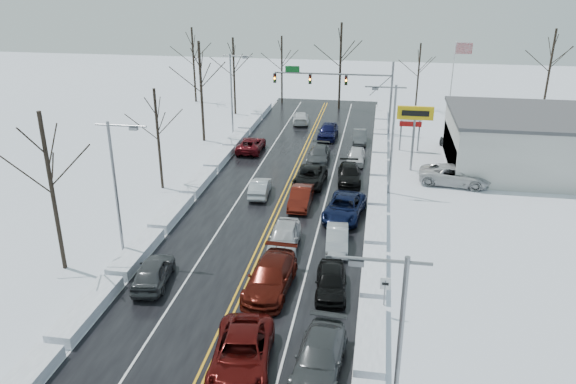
% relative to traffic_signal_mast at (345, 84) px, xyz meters
% --- Properties ---
extents(ground, '(160.00, 160.00, 0.00)m').
position_rel_traffic_signal_mast_xyz_m(ground, '(-3.45, -27.99, -5.48)').
color(ground, silver).
rests_on(ground, ground).
extents(road_surface, '(14.00, 84.00, 0.01)m').
position_rel_traffic_signal_mast_xyz_m(road_surface, '(-3.45, -25.99, -5.47)').
color(road_surface, black).
rests_on(road_surface, ground).
extents(snow_bank_left, '(1.45, 72.00, 0.68)m').
position_rel_traffic_signal_mast_xyz_m(snow_bank_left, '(-11.05, -25.99, -5.48)').
color(snow_bank_left, white).
rests_on(snow_bank_left, ground).
extents(snow_bank_right, '(1.45, 72.00, 0.68)m').
position_rel_traffic_signal_mast_xyz_m(snow_bank_right, '(4.15, -25.99, -5.48)').
color(snow_bank_right, white).
rests_on(snow_bank_right, ground).
extents(traffic_signal_mast, '(13.28, 0.39, 8.00)m').
position_rel_traffic_signal_mast_xyz_m(traffic_signal_mast, '(0.00, 0.00, 0.00)').
color(traffic_signal_mast, slate).
rests_on(traffic_signal_mast, ground).
extents(tires_plus_sign, '(3.20, 0.34, 6.00)m').
position_rel_traffic_signal_mast_xyz_m(tires_plus_sign, '(7.05, -12.00, -0.49)').
color(tires_plus_sign, slate).
rests_on(tires_plus_sign, ground).
extents(used_vehicles_sign, '(2.20, 0.22, 4.65)m').
position_rel_traffic_signal_mast_xyz_m(used_vehicles_sign, '(7.05, -5.99, -2.16)').
color(used_vehicles_sign, slate).
rests_on(used_vehicles_sign, ground).
extents(speed_limit_sign, '(0.55, 0.09, 2.35)m').
position_rel_traffic_signal_mast_xyz_m(speed_limit_sign, '(4.75, -35.99, -3.84)').
color(speed_limit_sign, slate).
rests_on(speed_limit_sign, ground).
extents(flagpole, '(1.87, 1.20, 10.00)m').
position_rel_traffic_signal_mast_xyz_m(flagpole, '(11.72, 2.01, 0.45)').
color(flagpole, silver).
rests_on(flagpole, ground).
extents(dealership_building, '(20.40, 12.40, 5.30)m').
position_rel_traffic_signal_mast_xyz_m(dealership_building, '(20.53, -9.99, -2.82)').
color(dealership_building, beige).
rests_on(dealership_building, ground).
extents(streetlight_se, '(3.20, 0.25, 9.00)m').
position_rel_traffic_signal_mast_xyz_m(streetlight_se, '(4.85, -45.99, -0.17)').
color(streetlight_se, slate).
rests_on(streetlight_se, ground).
extents(streetlight_ne, '(3.20, 0.25, 9.00)m').
position_rel_traffic_signal_mast_xyz_m(streetlight_ne, '(4.85, -17.99, -0.17)').
color(streetlight_ne, slate).
rests_on(streetlight_ne, ground).
extents(streetlight_sw, '(3.20, 0.25, 9.00)m').
position_rel_traffic_signal_mast_xyz_m(streetlight_sw, '(-11.74, -31.99, -0.17)').
color(streetlight_sw, slate).
rests_on(streetlight_sw, ground).
extents(streetlight_nw, '(3.20, 0.25, 9.00)m').
position_rel_traffic_signal_mast_xyz_m(streetlight_nw, '(-11.74, -3.99, -0.17)').
color(streetlight_nw, slate).
rests_on(streetlight_nw, ground).
extents(tree_left_b, '(4.00, 4.00, 10.00)m').
position_rel_traffic_signal_mast_xyz_m(tree_left_b, '(-14.95, -33.99, 1.51)').
color(tree_left_b, '#2D231C').
rests_on(tree_left_b, ground).
extents(tree_left_c, '(3.40, 3.40, 8.50)m').
position_rel_traffic_signal_mast_xyz_m(tree_left_c, '(-13.95, -19.99, 0.46)').
color(tree_left_c, '#2D231C').
rests_on(tree_left_c, ground).
extents(tree_left_d, '(4.20, 4.20, 10.50)m').
position_rel_traffic_signal_mast_xyz_m(tree_left_d, '(-14.65, -5.99, 1.86)').
color(tree_left_d, '#2D231C').
rests_on(tree_left_d, ground).
extents(tree_left_e, '(3.80, 3.80, 9.50)m').
position_rel_traffic_signal_mast_xyz_m(tree_left_e, '(-14.25, 6.01, 1.16)').
color(tree_left_e, '#2D231C').
rests_on(tree_left_e, ground).
extents(tree_far_a, '(4.00, 4.00, 10.00)m').
position_rel_traffic_signal_mast_xyz_m(tree_far_a, '(-21.45, 12.01, 1.51)').
color(tree_far_a, '#2D231C').
rests_on(tree_far_a, ground).
extents(tree_far_b, '(3.60, 3.60, 9.00)m').
position_rel_traffic_signal_mast_xyz_m(tree_far_b, '(-9.45, 13.01, 0.81)').
color(tree_far_b, '#2D231C').
rests_on(tree_far_b, ground).
extents(tree_far_c, '(4.40, 4.40, 11.00)m').
position_rel_traffic_signal_mast_xyz_m(tree_far_c, '(-1.45, 11.01, 2.21)').
color(tree_far_c, '#2D231C').
rests_on(tree_far_c, ground).
extents(tree_far_d, '(3.40, 3.40, 8.50)m').
position_rel_traffic_signal_mast_xyz_m(tree_far_d, '(8.55, 12.51, 0.46)').
color(tree_far_d, '#2D231C').
rests_on(tree_far_d, ground).
extents(tree_far_e, '(4.20, 4.20, 10.50)m').
position_rel_traffic_signal_mast_xyz_m(tree_far_e, '(24.55, 13.01, 1.86)').
color(tree_far_e, '#2D231C').
rests_on(tree_far_e, ground).
extents(queued_car_2, '(3.36, 6.17, 1.64)m').
position_rel_traffic_signal_mast_xyz_m(queued_car_2, '(-1.74, -41.39, -5.48)').
color(queued_car_2, '#460B09').
rests_on(queued_car_2, ground).
extents(queued_car_3, '(2.70, 6.00, 1.71)m').
position_rel_traffic_signal_mast_xyz_m(queued_car_3, '(-1.74, -34.42, -5.48)').
color(queued_car_3, '#461009').
rests_on(queued_car_3, ground).
extents(queued_car_4, '(2.13, 4.92, 1.65)m').
position_rel_traffic_signal_mast_xyz_m(queued_car_4, '(-1.84, -29.11, -5.48)').
color(queued_car_4, silver).
rests_on(queued_car_4, ground).
extents(queued_car_5, '(1.58, 4.50, 1.48)m').
position_rel_traffic_signal_mast_xyz_m(queued_car_5, '(-1.77, -21.97, -5.48)').
color(queued_car_5, '#4C110A').
rests_on(queued_car_5, ground).
extents(queued_car_6, '(2.71, 5.45, 1.48)m').
position_rel_traffic_signal_mast_xyz_m(queued_car_6, '(-1.65, -17.25, -5.48)').
color(queued_car_6, black).
rests_on(queued_car_6, ground).
extents(queued_car_7, '(2.00, 4.90, 1.42)m').
position_rel_traffic_signal_mast_xyz_m(queued_car_7, '(-1.63, -10.94, -5.48)').
color(queued_car_7, '#3E4143').
rests_on(queued_car_7, ground).
extents(queued_car_8, '(2.11, 4.92, 1.66)m').
position_rel_traffic_signal_mast_xyz_m(queued_car_8, '(-1.52, -2.89, -5.48)').
color(queued_car_8, black).
rests_on(queued_car_8, ground).
extents(queued_car_11, '(2.51, 5.47, 1.55)m').
position_rel_traffic_signal_mast_xyz_m(queued_car_11, '(1.86, -40.96, -5.48)').
color(queued_car_11, '#393C3D').
rests_on(queued_car_11, ground).
extents(queued_car_12, '(2.09, 4.52, 1.50)m').
position_rel_traffic_signal_mast_xyz_m(queued_car_12, '(1.74, -34.16, -5.48)').
color(queued_car_12, black).
rests_on(queued_car_12, ground).
extents(queued_car_13, '(1.74, 4.24, 1.37)m').
position_rel_traffic_signal_mast_xyz_m(queued_car_13, '(1.63, -28.56, -5.48)').
color(queued_car_13, '#A6AAAE').
rests_on(queued_car_13, ground).
extents(queued_car_14, '(3.31, 5.94, 1.57)m').
position_rel_traffic_signal_mast_xyz_m(queued_car_14, '(1.73, -23.48, -5.48)').
color(queued_car_14, black).
rests_on(queued_car_14, ground).
extents(queued_car_15, '(2.35, 5.02, 1.42)m').
position_rel_traffic_signal_mast_xyz_m(queued_car_15, '(1.62, -15.91, -5.48)').
color(queued_car_15, black).
rests_on(queued_car_15, ground).
extents(queued_car_16, '(1.71, 4.13, 1.40)m').
position_rel_traffic_signal_mast_xyz_m(queued_car_16, '(1.94, -10.76, -5.48)').
color(queued_car_16, silver).
rests_on(queued_car_16, ground).
extents(queued_car_17, '(1.54, 4.12, 1.34)m').
position_rel_traffic_signal_mast_xyz_m(queued_car_17, '(1.99, -3.93, -5.48)').
color(queued_car_17, '#414446').
rests_on(queued_car_17, ground).
extents(oncoming_car_0, '(1.74, 4.26, 1.38)m').
position_rel_traffic_signal_mast_xyz_m(oncoming_car_0, '(-5.40, -20.26, -5.48)').
color(oncoming_car_0, '#AEB1B6').
rests_on(oncoming_car_0, ground).
extents(oncoming_car_1, '(2.37, 5.09, 1.41)m').
position_rel_traffic_signal_mast_xyz_m(oncoming_car_1, '(-8.78, -8.80, -5.48)').
color(oncoming_car_1, '#520A10').
rests_on(oncoming_car_1, ground).
extents(oncoming_car_2, '(2.48, 4.83, 1.34)m').
position_rel_traffic_signal_mast_xyz_m(oncoming_car_2, '(-5.37, 2.92, -5.48)').
color(oncoming_car_2, silver).
rests_on(oncoming_car_2, ground).
extents(oncoming_car_3, '(2.41, 4.78, 1.56)m').
position_rel_traffic_signal_mast_xyz_m(oncoming_car_3, '(-8.72, -34.83, -5.48)').
color(oncoming_car_3, '#3A3C3F').
rests_on(oncoming_car_3, ground).
extents(parked_car_0, '(6.33, 3.54, 1.67)m').
position_rel_traffic_signal_mast_xyz_m(parked_car_0, '(10.63, -15.09, -5.48)').
color(parked_car_0, silver).
rests_on(parked_car_0, ground).
extents(parked_car_1, '(2.54, 5.70, 1.63)m').
position_rel_traffic_signal_mast_xyz_m(parked_car_1, '(13.71, -11.86, -5.48)').
color(parked_car_1, black).
rests_on(parked_car_1, ground).
extents(parked_car_2, '(2.35, 4.83, 1.59)m').
position_rel_traffic_signal_mast_xyz_m(parked_car_2, '(11.42, -5.07, -5.48)').
color(parked_car_2, black).
rests_on(parked_car_2, ground).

